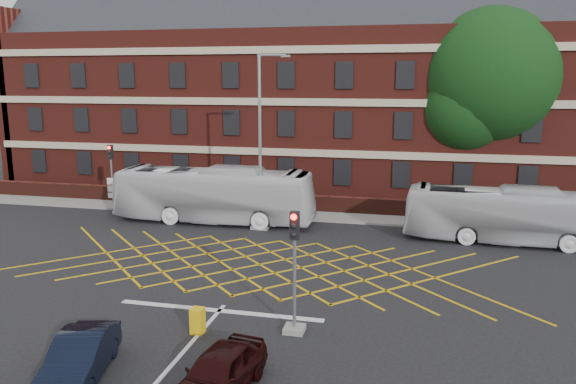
% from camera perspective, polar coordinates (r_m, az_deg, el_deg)
% --- Properties ---
extents(ground, '(120.00, 120.00, 0.00)m').
position_cam_1_polar(ground, '(24.82, -4.20, -8.81)').
color(ground, black).
rests_on(ground, ground).
extents(victorian_building, '(51.00, 12.17, 20.40)m').
position_cam_1_polar(victorian_building, '(44.72, 4.49, 10.47)').
color(victorian_building, '#5C1E17').
rests_on(victorian_building, ground).
extents(boundary_wall, '(56.00, 0.50, 1.10)m').
position_cam_1_polar(boundary_wall, '(36.78, 1.80, -1.16)').
color(boundary_wall, '#451912').
rests_on(boundary_wall, ground).
extents(far_pavement, '(60.00, 3.00, 0.12)m').
position_cam_1_polar(far_pavement, '(35.94, 1.48, -2.26)').
color(far_pavement, slate).
rests_on(far_pavement, ground).
extents(box_junction_hatching, '(8.22, 8.22, 0.02)m').
position_cam_1_polar(box_junction_hatching, '(26.62, -2.91, -7.36)').
color(box_junction_hatching, '#CC990C').
rests_on(box_junction_hatching, ground).
extents(stop_line, '(8.00, 0.30, 0.02)m').
position_cam_1_polar(stop_line, '(21.74, -6.99, -11.87)').
color(stop_line, silver).
rests_on(stop_line, ground).
extents(bus_left, '(12.14, 2.95, 3.37)m').
position_cam_1_polar(bus_left, '(34.21, -7.51, -0.27)').
color(bus_left, silver).
rests_on(bus_left, ground).
extents(bus_right, '(10.83, 3.01, 2.99)m').
position_cam_1_polar(bus_right, '(31.87, 21.46, -2.21)').
color(bus_right, silver).
rests_on(bus_right, ground).
extents(car_navy, '(2.33, 4.18, 1.30)m').
position_cam_1_polar(car_navy, '(18.00, -20.41, -15.48)').
color(car_navy, black).
rests_on(car_navy, ground).
extents(car_maroon, '(2.12, 4.03, 1.31)m').
position_cam_1_polar(car_maroon, '(16.31, -7.06, -17.75)').
color(car_maroon, black).
rests_on(car_maroon, ground).
extents(deciduous_tree, '(9.16, 9.16, 13.27)m').
position_cam_1_polar(deciduous_tree, '(40.51, 19.71, 10.05)').
color(deciduous_tree, black).
rests_on(deciduous_tree, ground).
extents(traffic_light_near, '(0.70, 0.70, 4.27)m').
position_cam_1_polar(traffic_light_near, '(19.27, 0.66, -9.28)').
color(traffic_light_near, slate).
rests_on(traffic_light_near, ground).
extents(traffic_light_far, '(0.70, 0.70, 4.27)m').
position_cam_1_polar(traffic_light_far, '(39.28, -17.42, 0.93)').
color(traffic_light_far, slate).
rests_on(traffic_light_far, ground).
extents(street_lamp, '(2.25, 1.00, 9.89)m').
position_cam_1_polar(street_lamp, '(32.12, -2.73, 2.32)').
color(street_lamp, slate).
rests_on(street_lamp, ground).
extents(direction_signs, '(1.10, 0.16, 2.20)m').
position_cam_1_polar(direction_signs, '(38.90, -17.13, 0.27)').
color(direction_signs, gray).
rests_on(direction_signs, ground).
extents(utility_cabinet, '(0.42, 0.45, 0.89)m').
position_cam_1_polar(utility_cabinet, '(19.94, -9.17, -12.79)').
color(utility_cabinet, '#E5B20D').
rests_on(utility_cabinet, ground).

